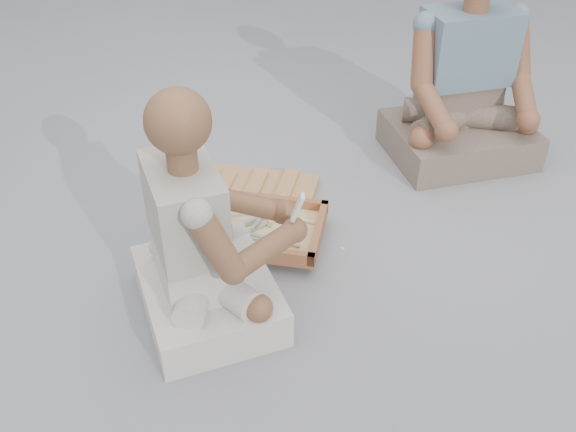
{
  "coord_description": "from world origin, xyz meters",
  "views": [
    {
      "loc": [
        -0.15,
        -1.71,
        1.64
      ],
      "look_at": [
        -0.07,
        0.13,
        0.3
      ],
      "focal_mm": 40.0,
      "sensor_mm": 36.0,
      "label": 1
    }
  ],
  "objects_px": {
    "tool_tray": "(264,229)",
    "companion": "(465,91)",
    "carved_panel": "(238,197)",
    "craftsman": "(202,245)"
  },
  "relations": [
    {
      "from": "tool_tray",
      "to": "companion",
      "type": "height_order",
      "value": "companion"
    },
    {
      "from": "craftsman",
      "to": "companion",
      "type": "bearing_deg",
      "value": 113.98
    },
    {
      "from": "carved_panel",
      "to": "companion",
      "type": "distance_m",
      "value": 1.18
    },
    {
      "from": "carved_panel",
      "to": "tool_tray",
      "type": "relative_size",
      "value": 1.2
    },
    {
      "from": "carved_panel",
      "to": "craftsman",
      "type": "relative_size",
      "value": 0.76
    },
    {
      "from": "tool_tray",
      "to": "carved_panel",
      "type": "bearing_deg",
      "value": 110.12
    },
    {
      "from": "companion",
      "to": "craftsman",
      "type": "bearing_deg",
      "value": 29.92
    },
    {
      "from": "tool_tray",
      "to": "craftsman",
      "type": "bearing_deg",
      "value": -118.16
    },
    {
      "from": "carved_panel",
      "to": "tool_tray",
      "type": "bearing_deg",
      "value": -69.88
    },
    {
      "from": "carved_panel",
      "to": "companion",
      "type": "bearing_deg",
      "value": 19.09
    }
  ]
}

